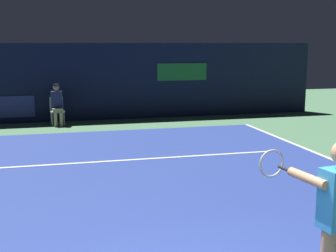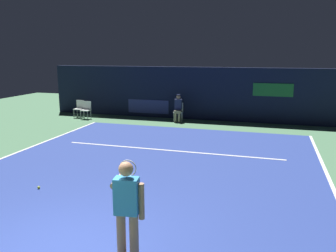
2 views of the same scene
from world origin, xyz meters
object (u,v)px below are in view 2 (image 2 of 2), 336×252
tennis_player (127,208)px  courtside_chair_far (86,109)px  line_judge_on_chair (178,108)px  courtside_chair_near (79,108)px  tennis_ball (39,187)px

tennis_player → courtside_chair_far: (-6.96, 10.91, -0.49)m
tennis_player → line_judge_on_chair: tennis_player is taller
courtside_chair_near → courtside_chair_far: bearing=-24.7°
line_judge_on_chair → tennis_ball: size_ratio=19.41×
courtside_chair_far → tennis_ball: (3.61, -8.64, -0.46)m
line_judge_on_chair → courtside_chair_far: bearing=-172.6°
tennis_player → courtside_chair_near: size_ratio=1.97×
courtside_chair_near → courtside_chair_far: same height
line_judge_on_chair → courtside_chair_far: (-4.66, -0.61, -0.18)m
tennis_player → courtside_chair_far: bearing=122.5°
line_judge_on_chair → tennis_ball: line_judge_on_chair is taller
tennis_player → courtside_chair_near: 13.47m
courtside_chair_near → courtside_chair_far: 0.61m
line_judge_on_chair → courtside_chair_far: size_ratio=1.50×
courtside_chair_far → tennis_ball: 9.37m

